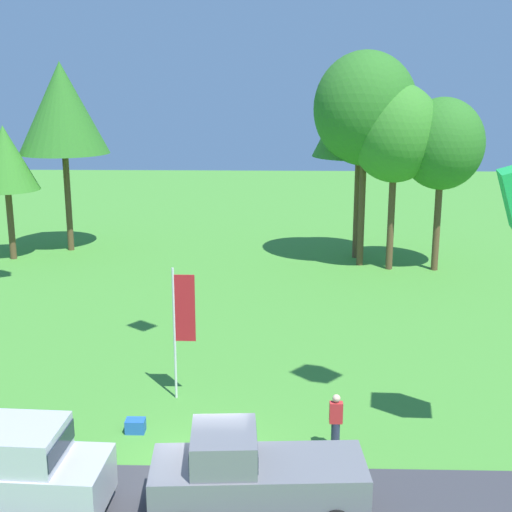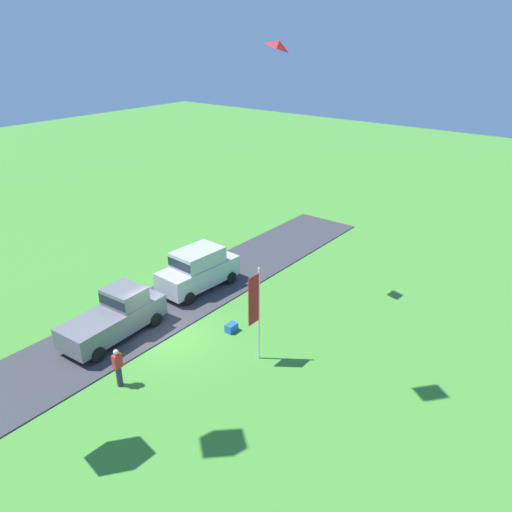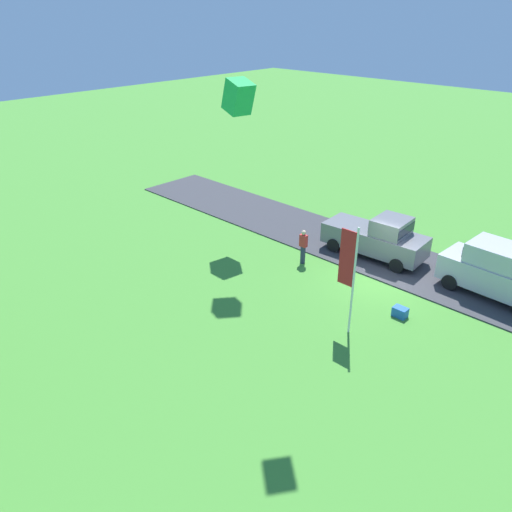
{
  "view_description": "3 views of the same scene",
  "coord_description": "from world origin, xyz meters",
  "px_view_note": "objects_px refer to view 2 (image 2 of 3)",
  "views": [
    {
      "loc": [
        1.91,
        -16.74,
        10.15
      ],
      "look_at": [
        1.31,
        4.47,
        4.71
      ],
      "focal_mm": 50.0,
      "sensor_mm": 36.0,
      "label": 1
    },
    {
      "loc": [
        12.88,
        15.24,
        12.97
      ],
      "look_at": [
        -0.43,
        4.83,
        5.3
      ],
      "focal_mm": 35.0,
      "sensor_mm": 36.0,
      "label": 2
    },
    {
      "loc": [
        -9.51,
        18.12,
        11.17
      ],
      "look_at": [
        2.84,
        5.14,
        2.12
      ],
      "focal_mm": 35.0,
      "sensor_mm": 36.0,
      "label": 3
    }
  ],
  "objects_px": {
    "cooler_box": "(231,328)",
    "flag_banner": "(255,305)",
    "kite_diamond_high_left": "(279,45)",
    "car_suv_far_end": "(198,268)",
    "person_watching_sky": "(118,367)",
    "car_pickup_by_flagpole": "(116,315)"
  },
  "relations": [
    {
      "from": "car_pickup_by_flagpole",
      "to": "kite_diamond_high_left",
      "type": "bearing_deg",
      "value": 157.69
    },
    {
      "from": "person_watching_sky",
      "to": "car_suv_far_end",
      "type": "bearing_deg",
      "value": -157.77
    },
    {
      "from": "car_pickup_by_flagpole",
      "to": "cooler_box",
      "type": "relative_size",
      "value": 9.12
    },
    {
      "from": "car_pickup_by_flagpole",
      "to": "kite_diamond_high_left",
      "type": "relative_size",
      "value": 5.9
    },
    {
      "from": "car_suv_far_end",
      "to": "kite_diamond_high_left",
      "type": "xyz_separation_m",
      "value": [
        -2.3,
        3.46,
        11.09
      ]
    },
    {
      "from": "car_suv_far_end",
      "to": "cooler_box",
      "type": "distance_m",
      "value": 4.79
    },
    {
      "from": "car_pickup_by_flagpole",
      "to": "kite_diamond_high_left",
      "type": "distance_m",
      "value": 14.16
    },
    {
      "from": "car_pickup_by_flagpole",
      "to": "person_watching_sky",
      "type": "bearing_deg",
      "value": 53.19
    },
    {
      "from": "car_suv_far_end",
      "to": "kite_diamond_high_left",
      "type": "relative_size",
      "value": 5.42
    },
    {
      "from": "car_suv_far_end",
      "to": "person_watching_sky",
      "type": "bearing_deg",
      "value": 22.23
    },
    {
      "from": "person_watching_sky",
      "to": "cooler_box",
      "type": "relative_size",
      "value": 3.05
    },
    {
      "from": "cooler_box",
      "to": "flag_banner",
      "type": "bearing_deg",
      "value": 64.29
    },
    {
      "from": "car_suv_far_end",
      "to": "person_watching_sky",
      "type": "height_order",
      "value": "car_suv_far_end"
    },
    {
      "from": "flag_banner",
      "to": "cooler_box",
      "type": "relative_size",
      "value": 7.76
    },
    {
      "from": "cooler_box",
      "to": "kite_diamond_high_left",
      "type": "relative_size",
      "value": 0.65
    },
    {
      "from": "flag_banner",
      "to": "kite_diamond_high_left",
      "type": "xyz_separation_m",
      "value": [
        -5.54,
        -3.0,
        9.63
      ]
    },
    {
      "from": "car_suv_far_end",
      "to": "kite_diamond_high_left",
      "type": "bearing_deg",
      "value": 123.61
    },
    {
      "from": "car_suv_far_end",
      "to": "cooler_box",
      "type": "relative_size",
      "value": 8.38
    },
    {
      "from": "cooler_box",
      "to": "car_pickup_by_flagpole",
      "type": "bearing_deg",
      "value": -48.43
    },
    {
      "from": "cooler_box",
      "to": "kite_diamond_high_left",
      "type": "height_order",
      "value": "kite_diamond_high_left"
    },
    {
      "from": "car_pickup_by_flagpole",
      "to": "car_suv_far_end",
      "type": "bearing_deg",
      "value": -177.81
    },
    {
      "from": "kite_diamond_high_left",
      "to": "car_pickup_by_flagpole",
      "type": "bearing_deg",
      "value": -22.31
    }
  ]
}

